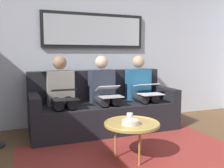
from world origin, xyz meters
The scene contains 13 objects.
wall_rear centered at (0.00, -2.60, 1.30)m, with size 6.00×0.12×2.60m, color #B7BCC6.
area_rug centered at (0.00, -0.85, 0.00)m, with size 2.60×1.80×0.01m, color maroon.
couch centered at (0.00, -2.12, 0.31)m, with size 2.20×0.90×0.90m.
framed_mirror centered at (0.00, -2.51, 1.55)m, with size 1.74×0.05×0.57m.
coffee_table centered at (0.08, -0.90, 0.40)m, with size 0.61×0.61×0.42m.
cup centered at (0.06, -0.99, 0.46)m, with size 0.07×0.07×0.09m, color silver.
bowl centered at (0.12, -0.86, 0.44)m, with size 0.19×0.19×0.05m, color beige.
person_left centered at (-0.64, -2.05, 0.61)m, with size 0.38×0.58×1.14m.
laptop_white centered at (-0.64, -1.81, 0.64)m, with size 0.35×0.38×0.16m.
person_middle centered at (0.00, -2.05, 0.61)m, with size 0.38×0.58×1.14m.
laptop_silver centered at (0.00, -1.81, 0.62)m, with size 0.32×0.35×0.16m.
person_right centered at (0.64, -2.05, 0.61)m, with size 0.38×0.58×1.14m.
laptop_black centered at (0.64, -1.80, 0.63)m, with size 0.33×0.34×0.15m.
Camera 1 is at (1.23, 1.46, 1.15)m, focal length 39.38 mm.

